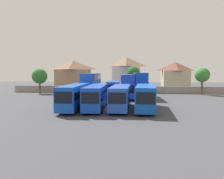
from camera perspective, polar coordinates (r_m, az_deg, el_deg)
ground at (r=50.45m, az=1.76°, el=-1.63°), size 140.00×140.00×0.00m
depot_boundary_wall at (r=56.88m, az=2.25°, el=-0.04°), size 56.00×0.50×1.80m
bus_1 at (r=33.20m, az=-9.35°, el=-1.40°), size 2.89×12.07×3.48m
bus_2 at (r=32.78m, az=-3.96°, el=-1.51°), size 2.96×11.81×3.39m
bus_3 at (r=32.24m, az=2.21°, el=-1.63°), size 2.63×10.98×3.36m
bus_4 at (r=31.85m, az=8.42°, el=-1.65°), size 2.97×10.90×3.46m
bus_5 at (r=47.44m, az=-5.24°, el=1.40°), size 2.91×11.99×5.04m
bus_6 at (r=47.23m, az=0.37°, el=0.34°), size 3.12×10.72×3.42m
bus_7 at (r=46.57m, az=3.82°, el=1.20°), size 3.23×11.12×4.81m
bus_8 at (r=46.90m, az=7.05°, el=1.44°), size 3.00×11.10×5.18m
house_terrace_left at (r=68.00m, az=-9.74°, el=3.58°), size 9.95×6.65×8.63m
house_terrace_centre at (r=64.96m, az=3.67°, el=3.97°), size 7.98×7.44×9.46m
house_terrace_right at (r=65.62m, az=15.63°, el=3.21°), size 7.38×7.31×8.09m
tree_left_of_lot at (r=58.53m, az=-17.79°, el=3.19°), size 3.75×3.75×6.18m
tree_behind_wall at (r=56.74m, az=21.79°, el=3.41°), size 3.45×3.45×6.40m
tree_right_of_lot at (r=59.09m, az=5.40°, el=4.10°), size 3.34×3.34×6.76m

